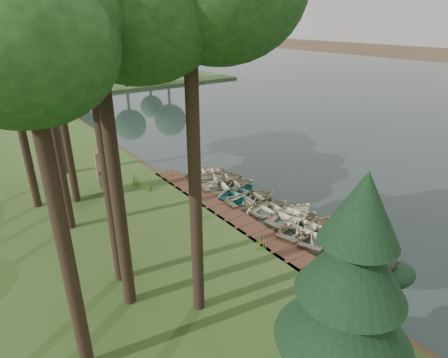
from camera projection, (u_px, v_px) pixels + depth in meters
ground at (245, 208)px, 24.07m from camera, size 300.00×300.00×0.00m
water at (317, 100)px, 55.14m from camera, size 130.00×200.00×0.05m
boardwalk at (225, 213)px, 23.14m from camera, size 1.60×16.00×0.30m
peninsula at (99, 86)px, 65.29m from camera, size 50.00×14.00×0.45m
far_trees at (74, 49)px, 61.02m from camera, size 45.60×5.60×8.80m
bridge at (33, 32)px, 116.66m from camera, size 95.90×4.00×8.60m
building_a at (71, 24)px, 140.29m from camera, size 10.00×8.00×18.00m
rowboat_0 at (319, 231)px, 20.61m from camera, size 4.69×4.12×0.81m
rowboat_1 at (301, 225)px, 21.26m from camera, size 4.52×3.77×0.80m
rowboat_2 at (292, 214)px, 22.38m from camera, size 4.28×3.36×0.81m
rowboat_3 at (270, 207)px, 23.42m from camera, size 3.08×2.26×0.62m
rowboat_4 at (252, 197)px, 24.50m from camera, size 3.86×2.90×0.76m
rowboat_5 at (239, 192)px, 25.39m from camera, size 3.86×3.19×0.69m
rowboat_6 at (228, 184)px, 26.44m from camera, size 4.51×3.72×0.81m
rowboat_7 at (219, 177)px, 27.56m from camera, size 4.72×4.16×0.81m
rowboat_8 at (206, 170)px, 28.93m from camera, size 3.87×3.38×0.67m
stored_rowboat at (104, 188)px, 25.38m from camera, size 3.19×2.49×0.60m
tree_0 at (189, 21)px, 11.13m from camera, size 5.10×5.10×13.16m
tree_2 at (89, 43)px, 13.13m from camera, size 3.62×3.62×11.94m
tree_3 at (39, 50)px, 17.53m from camera, size 4.51×4.51×11.58m
tree_4 at (46, 25)px, 20.13m from camera, size 3.74×3.74×12.45m
tree_6 at (39, 18)px, 24.41m from camera, size 4.75×4.75×13.08m
tree_7 at (22, 35)px, 8.64m from camera, size 4.24×4.24×12.59m
pine_tree at (351, 279)px, 9.74m from camera, size 3.80×3.80×7.77m
reeds_0 at (260, 241)px, 19.11m from camera, size 0.60×0.60×0.96m
reeds_1 at (197, 213)px, 21.90m from camera, size 0.60×0.60×0.93m
reeds_2 at (135, 180)px, 26.25m from camera, size 0.60×0.60×0.96m
reeds_3 at (148, 184)px, 25.57m from camera, size 0.60×0.60×0.94m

